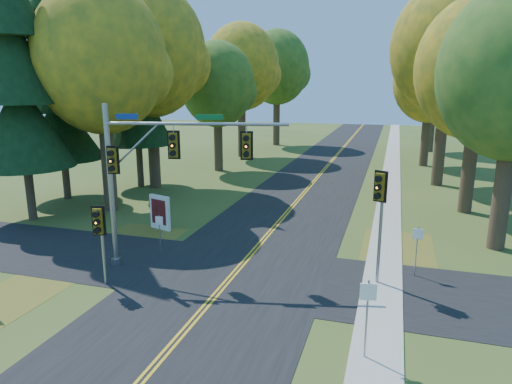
# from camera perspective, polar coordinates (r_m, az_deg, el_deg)

# --- Properties ---
(ground) EXTENTS (160.00, 160.00, 0.00)m
(ground) POSITION_cam_1_polar(r_m,az_deg,el_deg) (18.61, -4.69, -12.34)
(ground) COLOR #324C1B
(ground) RESTS_ON ground
(road_main) EXTENTS (8.00, 160.00, 0.02)m
(road_main) POSITION_cam_1_polar(r_m,az_deg,el_deg) (18.61, -4.69, -12.31)
(road_main) COLOR black
(road_main) RESTS_ON ground
(road_cross) EXTENTS (60.00, 6.00, 0.02)m
(road_cross) POSITION_cam_1_polar(r_m,az_deg,el_deg) (20.31, -2.59, -10.00)
(road_cross) COLOR black
(road_cross) RESTS_ON ground
(centerline_left) EXTENTS (0.10, 160.00, 0.01)m
(centerline_left) POSITION_cam_1_polar(r_m,az_deg,el_deg) (18.63, -4.98, -12.22)
(centerline_left) COLOR gold
(centerline_left) RESTS_ON road_main
(centerline_right) EXTENTS (0.10, 160.00, 0.01)m
(centerline_right) POSITION_cam_1_polar(r_m,az_deg,el_deg) (18.57, -4.39, -12.31)
(centerline_right) COLOR gold
(centerline_right) RESTS_ON road_main
(sidewalk_east) EXTENTS (1.60, 160.00, 0.06)m
(sidewalk_east) POSITION_cam_1_polar(r_m,az_deg,el_deg) (17.50, 15.20, -14.45)
(sidewalk_east) COLOR #9E998E
(sidewalk_east) RESTS_ON ground
(leaf_patch_w_near) EXTENTS (4.00, 6.00, 0.00)m
(leaf_patch_w_near) POSITION_cam_1_polar(r_m,az_deg,el_deg) (24.71, -15.43, -6.14)
(leaf_patch_w_near) COLOR brown
(leaf_patch_w_near) RESTS_ON ground
(leaf_patch_e) EXTENTS (3.50, 8.00, 0.00)m
(leaf_patch_e) POSITION_cam_1_polar(r_m,az_deg,el_deg) (23.01, 17.27, -7.74)
(leaf_patch_e) COLOR brown
(leaf_patch_e) RESTS_ON ground
(leaf_patch_w_far) EXTENTS (3.00, 5.00, 0.00)m
(leaf_patch_w_far) POSITION_cam_1_polar(r_m,az_deg,el_deg) (20.31, -28.64, -11.73)
(leaf_patch_w_far) COLOR brown
(leaf_patch_w_far) RESTS_ON ground
(tree_w_a) EXTENTS (8.00, 8.00, 14.15)m
(tree_w_a) POSITION_cam_1_polar(r_m,az_deg,el_deg) (30.45, -18.66, 15.39)
(tree_w_a) COLOR #38281C
(tree_w_a) RESTS_ON ground
(tree_w_b) EXTENTS (8.60, 8.60, 15.38)m
(tree_w_b) POSITION_cam_1_polar(r_m,az_deg,el_deg) (36.65, -13.08, 16.66)
(tree_w_b) COLOR #38281C
(tree_w_b) RESTS_ON ground
(tree_e_b) EXTENTS (7.60, 7.60, 13.33)m
(tree_e_b) POSITION_cam_1_polar(r_m,az_deg,el_deg) (31.48, 26.28, 13.57)
(tree_e_b) COLOR #38281C
(tree_e_b) RESTS_ON ground
(tree_w_c) EXTENTS (6.80, 6.80, 11.91)m
(tree_w_c) POSITION_cam_1_polar(r_m,az_deg,el_deg) (43.03, -4.76, 13.19)
(tree_w_c) COLOR #38281C
(tree_w_c) RESTS_ON ground
(tree_e_c) EXTENTS (8.80, 8.80, 15.79)m
(tree_e_c) POSITION_cam_1_polar(r_m,az_deg,el_deg) (39.49, 23.09, 16.14)
(tree_e_c) COLOR #38281C
(tree_e_c) RESTS_ON ground
(tree_w_d) EXTENTS (8.20, 8.20, 14.56)m
(tree_w_d) POSITION_cam_1_polar(r_m,az_deg,el_deg) (51.45, -1.73, 15.30)
(tree_w_d) COLOR #38281C
(tree_w_d) RESTS_ON ground
(tree_e_d) EXTENTS (7.00, 7.00, 12.32)m
(tree_e_d) POSITION_cam_1_polar(r_m,az_deg,el_deg) (48.51, 21.01, 12.74)
(tree_e_d) COLOR #38281C
(tree_e_d) RESTS_ON ground
(tree_w_e) EXTENTS (8.40, 8.40, 14.97)m
(tree_w_e) POSITION_cam_1_polar(r_m,az_deg,el_deg) (61.58, 2.73, 15.25)
(tree_w_e) COLOR #38281C
(tree_w_e) RESTS_ON ground
(tree_e_e) EXTENTS (7.80, 7.80, 13.74)m
(tree_e_e) POSITION_cam_1_polar(r_m,az_deg,el_deg) (59.28, 21.63, 13.57)
(tree_e_e) COLOR #38281C
(tree_e_e) RESTS_ON ground
(pine_a) EXTENTS (5.60, 5.60, 19.48)m
(pine_a) POSITION_cam_1_polar(r_m,az_deg,el_deg) (29.96, -27.91, 14.03)
(pine_a) COLOR #38281C
(pine_a) RESTS_ON ground
(pine_b) EXTENTS (5.60, 5.60, 17.31)m
(pine_b) POSITION_cam_1_polar(r_m,az_deg,el_deg) (34.67, -23.66, 12.46)
(pine_b) COLOR #38281C
(pine_b) RESTS_ON ground
(pine_c) EXTENTS (5.60, 5.60, 20.56)m
(pine_c) POSITION_cam_1_polar(r_m,az_deg,el_deg) (37.01, -15.04, 15.47)
(pine_c) COLOR #38281C
(pine_c) RESTS_ON ground
(traffic_mast) EXTENTS (7.84, 2.16, 7.26)m
(traffic_mast) POSITION_cam_1_polar(r_m,az_deg,el_deg) (20.10, -12.73, 3.32)
(traffic_mast) COLOR gray
(traffic_mast) RESTS_ON ground
(east_signal_pole) EXTENTS (0.52, 0.63, 4.79)m
(east_signal_pole) POSITION_cam_1_polar(r_m,az_deg,el_deg) (18.58, 15.25, -0.90)
(east_signal_pole) COLOR gray
(east_signal_pole) RESTS_ON ground
(ped_signal_pole) EXTENTS (0.53, 0.62, 3.41)m
(ped_signal_pole) POSITION_cam_1_polar(r_m,az_deg,el_deg) (19.15, -18.99, -4.15)
(ped_signal_pole) COLOR #9B9DA3
(ped_signal_pole) RESTS_ON ground
(info_kiosk) EXTENTS (1.41, 0.63, 1.96)m
(info_kiosk) POSITION_cam_1_polar(r_m,az_deg,el_deg) (26.32, -11.91, -2.52)
(info_kiosk) COLOR white
(info_kiosk) RESTS_ON ground
(reg_sign_e_north) EXTENTS (0.42, 0.06, 2.20)m
(reg_sign_e_north) POSITION_cam_1_polar(r_m,az_deg,el_deg) (20.58, 19.49, -6.00)
(reg_sign_e_north) COLOR gray
(reg_sign_e_north) RESTS_ON ground
(reg_sign_e_south) EXTENTS (0.48, 0.12, 2.53)m
(reg_sign_e_south) POSITION_cam_1_polar(r_m,az_deg,el_deg) (14.13, 13.76, -13.67)
(reg_sign_e_south) COLOR gray
(reg_sign_e_south) RESTS_ON ground
(reg_sign_w) EXTENTS (0.38, 0.07, 1.98)m
(reg_sign_w) POSITION_cam_1_polar(r_m,az_deg,el_deg) (22.36, -11.96, -4.37)
(reg_sign_w) COLOR gray
(reg_sign_w) RESTS_ON ground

